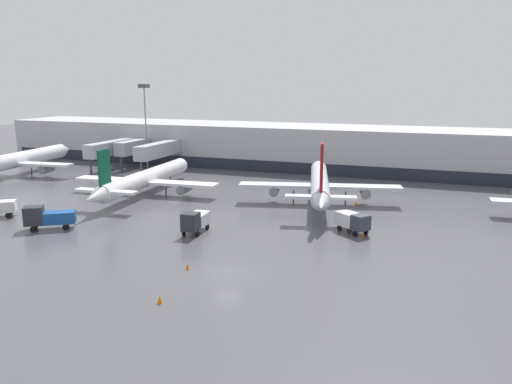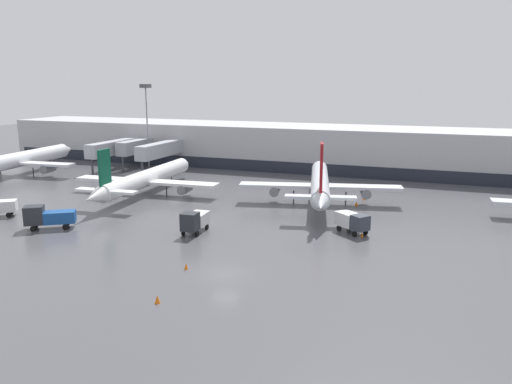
{
  "view_description": "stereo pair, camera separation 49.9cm",
  "coord_description": "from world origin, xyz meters",
  "px_view_note": "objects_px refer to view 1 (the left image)",
  "views": [
    {
      "loc": [
        18.06,
        -41.26,
        17.93
      ],
      "look_at": [
        -5.32,
        22.65,
        3.0
      ],
      "focal_mm": 35.0,
      "sensor_mm": 36.0,
      "label": 1
    },
    {
      "loc": [
        18.53,
        -41.09,
        17.93
      ],
      "look_at": [
        -5.32,
        22.65,
        3.0
      ],
      "focal_mm": 35.0,
      "sensor_mm": 36.0,
      "label": 2
    }
  ],
  "objects_px": {
    "parked_jet_2": "(320,183)",
    "traffic_cone_4": "(356,203)",
    "service_truck_3": "(195,220)",
    "service_truck_2": "(48,217)",
    "apron_light_mast_1": "(145,102)",
    "service_truck_1": "(353,221)",
    "traffic_cone_0": "(160,299)",
    "parked_jet_0": "(16,160)",
    "traffic_cone_1": "(362,234)",
    "traffic_cone_2": "(188,266)",
    "parked_jet_3": "(145,179)",
    "traffic_cone_3": "(363,197)"
  },
  "relations": [
    {
      "from": "parked_jet_2",
      "to": "service_truck_2",
      "type": "bearing_deg",
      "value": 116.61
    },
    {
      "from": "parked_jet_2",
      "to": "apron_light_mast_1",
      "type": "xyz_separation_m",
      "value": [
        -42.7,
        20.42,
        10.77
      ]
    },
    {
      "from": "parked_jet_2",
      "to": "traffic_cone_1",
      "type": "distance_m",
      "value": 16.74
    },
    {
      "from": "parked_jet_3",
      "to": "traffic_cone_2",
      "type": "height_order",
      "value": "parked_jet_3"
    },
    {
      "from": "apron_light_mast_1",
      "to": "traffic_cone_2",
      "type": "bearing_deg",
      "value": -54.41
    },
    {
      "from": "service_truck_2",
      "to": "traffic_cone_4",
      "type": "relative_size",
      "value": 10.24
    },
    {
      "from": "service_truck_3",
      "to": "traffic_cone_1",
      "type": "xyz_separation_m",
      "value": [
        19.39,
        5.49,
        -1.29
      ]
    },
    {
      "from": "service_truck_2",
      "to": "service_truck_3",
      "type": "xyz_separation_m",
      "value": [
        18.02,
        4.9,
        -0.04
      ]
    },
    {
      "from": "traffic_cone_1",
      "to": "traffic_cone_2",
      "type": "height_order",
      "value": "traffic_cone_2"
    },
    {
      "from": "parked_jet_2",
      "to": "traffic_cone_4",
      "type": "xyz_separation_m",
      "value": [
        5.36,
        1.2,
        -2.94
      ]
    },
    {
      "from": "traffic_cone_1",
      "to": "traffic_cone_2",
      "type": "relative_size",
      "value": 0.9
    },
    {
      "from": "service_truck_1",
      "to": "traffic_cone_4",
      "type": "xyz_separation_m",
      "value": [
        -1.76,
        14.1,
        -1.22
      ]
    },
    {
      "from": "parked_jet_0",
      "to": "service_truck_1",
      "type": "height_order",
      "value": "parked_jet_0"
    },
    {
      "from": "parked_jet_0",
      "to": "service_truck_3",
      "type": "distance_m",
      "value": 54.93
    },
    {
      "from": "traffic_cone_0",
      "to": "parked_jet_0",
      "type": "bearing_deg",
      "value": 144.0
    },
    {
      "from": "service_truck_1",
      "to": "parked_jet_2",
      "type": "bearing_deg",
      "value": 156.73
    },
    {
      "from": "service_truck_2",
      "to": "apron_light_mast_1",
      "type": "height_order",
      "value": "apron_light_mast_1"
    },
    {
      "from": "parked_jet_3",
      "to": "traffic_cone_0",
      "type": "relative_size",
      "value": 47.43
    },
    {
      "from": "traffic_cone_4",
      "to": "apron_light_mast_1",
      "type": "distance_m",
      "value": 53.55
    },
    {
      "from": "service_truck_2",
      "to": "traffic_cone_1",
      "type": "distance_m",
      "value": 38.85
    },
    {
      "from": "parked_jet_0",
      "to": "parked_jet_2",
      "type": "relative_size",
      "value": 1.11
    },
    {
      "from": "parked_jet_2",
      "to": "traffic_cone_2",
      "type": "bearing_deg",
      "value": 155.26
    },
    {
      "from": "parked_jet_2",
      "to": "service_truck_3",
      "type": "xyz_separation_m",
      "value": [
        -10.86,
        -19.59,
        -1.67
      ]
    },
    {
      "from": "traffic_cone_3",
      "to": "apron_light_mast_1",
      "type": "relative_size",
      "value": 0.04
    },
    {
      "from": "parked_jet_2",
      "to": "traffic_cone_4",
      "type": "relative_size",
      "value": 52.95
    },
    {
      "from": "traffic_cone_3",
      "to": "traffic_cone_4",
      "type": "relative_size",
      "value": 1.1
    },
    {
      "from": "service_truck_2",
      "to": "apron_light_mast_1",
      "type": "relative_size",
      "value": 0.34
    },
    {
      "from": "apron_light_mast_1",
      "to": "traffic_cone_1",
      "type": "bearing_deg",
      "value": -33.97
    },
    {
      "from": "service_truck_1",
      "to": "apron_light_mast_1",
      "type": "relative_size",
      "value": 0.26
    },
    {
      "from": "traffic_cone_4",
      "to": "parked_jet_3",
      "type": "bearing_deg",
      "value": -172.48
    },
    {
      "from": "parked_jet_2",
      "to": "service_truck_1",
      "type": "relative_size",
      "value": 6.71
    },
    {
      "from": "parked_jet_0",
      "to": "parked_jet_2",
      "type": "height_order",
      "value": "parked_jet_2"
    },
    {
      "from": "service_truck_1",
      "to": "traffic_cone_3",
      "type": "bearing_deg",
      "value": 131.87
    },
    {
      "from": "service_truck_1",
      "to": "traffic_cone_1",
      "type": "height_order",
      "value": "service_truck_1"
    },
    {
      "from": "traffic_cone_1",
      "to": "service_truck_2",
      "type": "bearing_deg",
      "value": -164.48
    },
    {
      "from": "traffic_cone_0",
      "to": "apron_light_mast_1",
      "type": "relative_size",
      "value": 0.04
    },
    {
      "from": "service_truck_3",
      "to": "traffic_cone_1",
      "type": "distance_m",
      "value": 20.2
    },
    {
      "from": "parked_jet_2",
      "to": "traffic_cone_2",
      "type": "xyz_separation_m",
      "value": [
        -6.03,
        -30.82,
        -2.93
      ]
    },
    {
      "from": "service_truck_2",
      "to": "parked_jet_0",
      "type": "bearing_deg",
      "value": -73.57
    },
    {
      "from": "parked_jet_2",
      "to": "traffic_cone_1",
      "type": "xyz_separation_m",
      "value": [
        8.53,
        -14.1,
        -2.96
      ]
    },
    {
      "from": "traffic_cone_0",
      "to": "traffic_cone_2",
      "type": "distance_m",
      "value": 7.85
    },
    {
      "from": "parked_jet_3",
      "to": "service_truck_2",
      "type": "relative_size",
      "value": 5.53
    },
    {
      "from": "parked_jet_0",
      "to": "traffic_cone_4",
      "type": "bearing_deg",
      "value": -97.16
    },
    {
      "from": "parked_jet_2",
      "to": "traffic_cone_0",
      "type": "xyz_separation_m",
      "value": [
        -4.56,
        -38.53,
        -2.89
      ]
    },
    {
      "from": "parked_jet_2",
      "to": "traffic_cone_3",
      "type": "distance_m",
      "value": 8.54
    },
    {
      "from": "parked_jet_0",
      "to": "traffic_cone_3",
      "type": "bearing_deg",
      "value": -93.45
    },
    {
      "from": "service_truck_2",
      "to": "traffic_cone_4",
      "type": "xyz_separation_m",
      "value": [
        34.25,
        25.69,
        -1.31
      ]
    },
    {
      "from": "parked_jet_2",
      "to": "service_truck_3",
      "type": "distance_m",
      "value": 22.46
    },
    {
      "from": "traffic_cone_0",
      "to": "apron_light_mast_1",
      "type": "distance_m",
      "value": 71.53
    },
    {
      "from": "parked_jet_3",
      "to": "service_truck_2",
      "type": "xyz_separation_m",
      "value": [
        -0.62,
        -21.25,
        -1.01
      ]
    }
  ]
}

